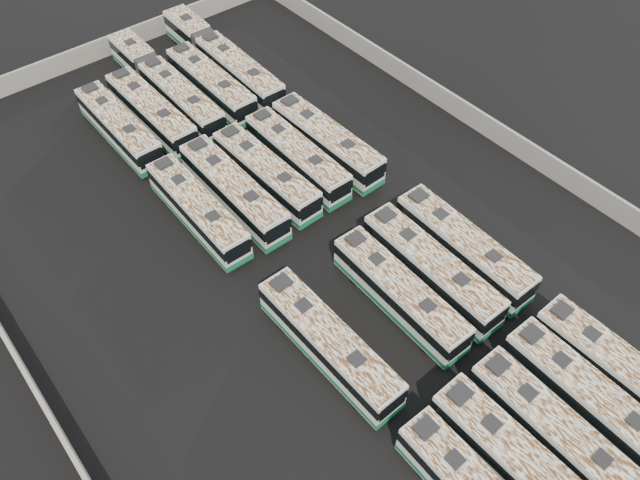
{
  "coord_description": "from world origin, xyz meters",
  "views": [
    {
      "loc": [
        -20.11,
        -25.77,
        39.04
      ],
      "look_at": [
        0.48,
        -0.79,
        1.6
      ],
      "focal_mm": 35.0,
      "sensor_mm": 36.0,
      "label": 1
    }
  ],
  "objects": [
    {
      "name": "bus_midfront_far_right",
      "position": [
        8.54,
        -8.63,
        1.81
      ],
      "size": [
        2.9,
        12.61,
        3.54
      ],
      "rotation": [
        0.0,
        0.0,
        -0.02
      ],
      "color": "silver",
      "rests_on": "ground"
    },
    {
      "name": "bus_midback_right",
      "position": [
        5.06,
        8.01,
        1.77
      ],
      "size": [
        2.72,
        12.33,
        3.47
      ],
      "rotation": [
        0.0,
        0.0,
        -0.01
      ],
      "color": "silver",
      "rests_on": "ground"
    },
    {
      "name": "bus_front_left",
      "position": [
        -1.79,
        -22.68,
        1.84
      ],
      "size": [
        2.9,
        12.82,
        3.6
      ],
      "rotation": [
        0.0,
        0.0,
        0.02
      ],
      "color": "silver",
      "rests_on": "ground"
    },
    {
      "name": "bus_front_far_right",
      "position": [
        8.41,
        -22.66,
        1.77
      ],
      "size": [
        2.72,
        12.31,
        3.46
      ],
      "rotation": [
        0.0,
        0.0,
        0.01
      ],
      "color": "silver",
      "rests_on": "ground"
    },
    {
      "name": "perimeter_wall",
      "position": [
        0.0,
        0.0,
        1.1
      ],
      "size": [
        45.2,
        73.2,
        2.2
      ],
      "color": "gray",
      "rests_on": "ground"
    },
    {
      "name": "bus_front_center",
      "position": [
        1.55,
        -22.68,
        1.79
      ],
      "size": [
        2.76,
        12.43,
        3.5
      ],
      "rotation": [
        0.0,
        0.0,
        -0.01
      ],
      "color": "silver",
      "rests_on": "ground"
    },
    {
      "name": "bus_back_left",
      "position": [
        -1.8,
        21.86,
        1.83
      ],
      "size": [
        2.79,
        12.72,
        3.58
      ],
      "rotation": [
        0.0,
        0.0,
        0.01
      ],
      "color": "silver",
      "rests_on": "ground"
    },
    {
      "name": "bus_back_right",
      "position": [
        5.09,
        22.04,
        1.82
      ],
      "size": [
        2.74,
        12.64,
        3.56
      ],
      "rotation": [
        0.0,
        0.0,
        -0.01
      ],
      "color": "silver",
      "rests_on": "ground"
    },
    {
      "name": "bus_midfront_center",
      "position": [
        1.59,
        -8.65,
        1.76
      ],
      "size": [
        2.86,
        12.3,
        3.45
      ],
      "rotation": [
        0.0,
        0.0,
        -0.02
      ],
      "color": "silver",
      "rests_on": "ground"
    },
    {
      "name": "bus_midfront_far_left",
      "position": [
        -5.18,
        -8.61,
        1.82
      ],
      "size": [
        2.76,
        12.66,
        3.56
      ],
      "rotation": [
        0.0,
        0.0,
        0.01
      ],
      "color": "silver",
      "rests_on": "ground"
    },
    {
      "name": "ground",
      "position": [
        0.0,
        0.0,
        0.0
      ],
      "size": [
        140.0,
        140.0,
        0.0
      ],
      "primitive_type": "plane",
      "color": "black",
      "rests_on": "ground"
    },
    {
      "name": "bus_midback_far_left",
      "position": [
        -5.3,
        8.07,
        1.76
      ],
      "size": [
        2.77,
        12.26,
        3.45
      ],
      "rotation": [
        0.0,
        0.0,
        -0.02
      ],
      "color": "silver",
      "rests_on": "ground"
    },
    {
      "name": "bus_midback_left",
      "position": [
        -1.79,
        7.95,
        1.84
      ],
      "size": [
        2.79,
        12.78,
        3.6
      ],
      "rotation": [
        0.0,
        0.0,
        -0.01
      ],
      "color": "silver",
      "rests_on": "ground"
    },
    {
      "name": "bus_back_center",
      "position": [
        1.58,
        25.19,
        1.76
      ],
      "size": [
        2.83,
        19.08,
        3.46
      ],
      "rotation": [
        0.0,
        0.0,
        -0.01
      ],
      "color": "silver",
      "rests_on": "ground"
    },
    {
      "name": "bus_back_far_left",
      "position": [
        -5.26,
        21.9,
        1.78
      ],
      "size": [
        2.63,
        12.33,
        3.47
      ],
      "rotation": [
        0.0,
        0.0,
        -0.0
      ],
      "color": "silver",
      "rests_on": "ground"
    },
    {
      "name": "bus_back_far_right",
      "position": [
        8.53,
        25.31,
        1.83
      ],
      "size": [
        3.15,
        19.77,
        3.58
      ],
      "rotation": [
        0.0,
        0.0,
        -0.02
      ],
      "color": "silver",
      "rests_on": "ground"
    },
    {
      "name": "bus_midback_far_right",
      "position": [
        8.39,
        7.82,
        1.83
      ],
      "size": [
        2.98,
        12.77,
        3.59
      ],
      "rotation": [
        0.0,
        0.0,
        0.02
      ],
      "color": "silver",
      "rests_on": "ground"
    },
    {
      "name": "bus_front_right",
      "position": [
        5.11,
        -22.61,
        1.79
      ],
      "size": [
        2.77,
        12.46,
        3.5
      ],
      "rotation": [
        0.0,
        0.0,
        -0.01
      ],
      "color": "silver",
      "rests_on": "ground"
    },
    {
      "name": "bus_midback_center",
      "position": [
        1.64,
        8.0,
        1.76
      ],
      "size": [
        2.88,
        12.27,
        3.44
      ],
      "rotation": [
        0.0,
        0.0,
        0.02
      ],
      "color": "silver",
      "rests_on": "ground"
    },
    {
      "name": "bus_midfront_right",
      "position": [
        5.02,
        -8.56,
        1.82
      ],
      "size": [
        2.87,
        12.7,
        3.57
      ],
      "rotation": [
        0.0,
        0.0,
        -0.02
      ],
      "color": "silver",
      "rests_on": "ground"
    }
  ]
}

